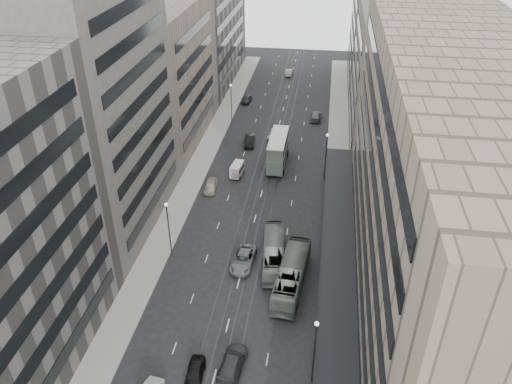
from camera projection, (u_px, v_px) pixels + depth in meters
The scene contains 26 objects.
ground at pixel (226, 332), 55.01m from camera, with size 220.00×220.00×0.00m, color black.
sidewalk_right at pixel (338, 172), 84.94m from camera, with size 4.00×125.00×0.15m, color gray.
sidewalk_left at pixel (201, 162), 87.89m from camera, with size 4.00×125.00×0.15m, color gray.
department_store at pixel (441, 195), 51.15m from camera, with size 19.20×60.00×30.00m.
building_right_mid at pixel (398, 79), 89.59m from camera, with size 15.00×28.00×24.00m, color #4C4842.
building_right_far at pixel (387, 26), 113.68m from camera, with size 15.00×32.00×28.00m, color #605B56.
building_left_b at pixel (87, 111), 64.56m from camera, with size 15.00×26.00×34.00m, color #4C4842.
building_left_c at pixel (156, 76), 89.58m from camera, with size 15.00×28.00×25.00m, color #726759.
building_left_d at pixel (200, 23), 116.45m from camera, with size 15.00×38.00×28.00m, color #605B56.
lamp_right_near at pixel (315, 345), 46.87m from camera, with size 0.44×0.44×8.32m.
lamp_right_far at pixel (326, 151), 80.40m from camera, with size 0.44×0.44×8.32m.
lamp_left_near at pixel (168, 224), 63.50m from camera, with size 0.44×0.44×8.32m.
lamp_left_far at pixel (231, 99), 99.55m from camera, with size 0.44×0.44×8.32m.
bus_near at pixel (292, 275), 60.42m from camera, with size 2.89×12.33×3.43m, color gray.
bus_far at pixel (274, 252), 64.34m from camera, with size 2.59×11.07×3.08m, color gray.
double_decker at pixel (278, 150), 85.79m from camera, with size 3.11×9.86×5.38m.
panel_van at pixel (237, 169), 83.41m from camera, with size 2.11×3.76×2.27m.
sedan_0 at pixel (195, 373), 49.56m from camera, with size 1.72×4.29×1.46m, color black.
sedan_2 at pixel (243, 259), 64.29m from camera, with size 2.72×5.89×1.64m, color slate.
sedan_3 at pixel (232, 362), 50.58m from camera, with size 2.24×5.50×1.60m, color #2A2A2D.
sedan_4 at pixel (211, 186), 79.92m from camera, with size 1.79×4.45×1.52m, color #AAA18D.
sedan_5 at pixel (249, 140), 93.64m from camera, with size 1.75×5.03×1.66m, color black.
sedan_6 at pixel (276, 134), 96.15m from camera, with size 2.63×5.71×1.59m, color white.
sedan_7 at pixel (316, 116), 103.53m from camera, with size 2.18×5.36×1.56m, color #57585A.
sedan_8 at pixel (247, 99), 111.54m from camera, with size 1.78×4.43×1.51m, color #2B2B2E.
sedan_9 at pixel (289, 72), 127.01m from camera, with size 1.64×4.70×1.55m, color gray.
Camera 1 is at (8.87, -37.50, 42.33)m, focal length 35.00 mm.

